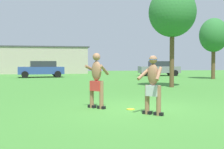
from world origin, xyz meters
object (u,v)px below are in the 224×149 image
Objects in this scene: tree_left_field at (214,36)px; player_near at (97,79)px; frisbee at (131,109)px; tree_right_field at (172,13)px; car_blue_near_post at (41,69)px; car_gray_mid_lot at (159,68)px; player_in_gray at (153,82)px.

player_near is at bearing -131.50° from tree_left_field.
tree_right_field reaches higher than frisbee.
car_blue_near_post reaches higher than frisbee.
tree_right_field reaches higher than car_gray_mid_lot.
player_near reaches higher than car_gray_mid_lot.
player_in_gray reaches higher than car_gray_mid_lot.
car_gray_mid_lot is at bearing 4.08° from car_blue_near_post.
tree_left_field is at bearing 51.78° from frisbee.
player_near is 0.40× the size of car_gray_mid_lot.
car_blue_near_post is at bearing 97.57° from player_near.
tree_left_field is at bearing -21.10° from car_blue_near_post.
player_near is 0.33× the size of tree_left_field.
car_blue_near_post and car_gray_mid_lot have the same top height.
frisbee is at bearing 111.44° from player_in_gray.
frisbee is 22.77m from car_gray_mid_lot.
car_gray_mid_lot is (9.81, 20.51, -0.11)m from player_near.
frisbee is (-0.38, 0.96, -0.89)m from player_in_gray.
player_in_gray reaches higher than frisbee.
tree_left_field is (10.91, 15.30, 2.89)m from player_in_gray.
player_near is 1.05× the size of player_in_gray.
player_in_gray is (1.37, -1.42, -0.03)m from player_near.
player_near is 0.39× the size of car_blue_near_post.
tree_left_field is at bearing 45.86° from tree_right_field.
player_in_gray is 19.01m from tree_left_field.
tree_left_field is 0.91× the size of tree_right_field.
tree_right_field is (4.43, 7.27, 4.33)m from frisbee.
player_in_gray is 0.37× the size of car_blue_near_post.
car_gray_mid_lot is 0.83× the size of tree_left_field.
player_in_gray is 9.80m from tree_right_field.
car_blue_near_post is (-3.60, 20.09, 0.81)m from frisbee.
tree_right_field reaches higher than player_near.
tree_left_field is 9.87m from tree_right_field.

